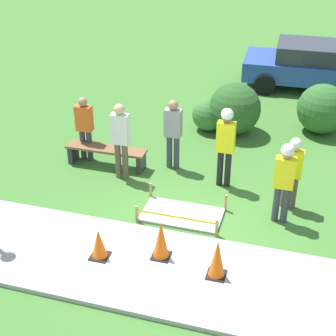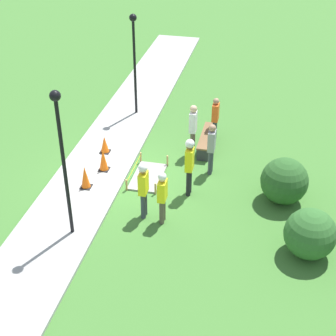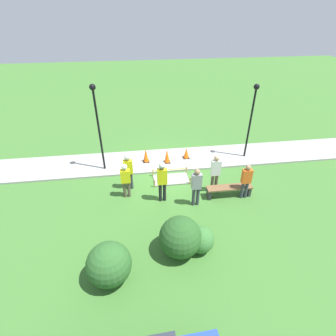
% 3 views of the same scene
% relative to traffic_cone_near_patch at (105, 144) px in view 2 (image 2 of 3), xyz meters
% --- Properties ---
extents(ground_plane, '(60.00, 60.00, 0.00)m').
position_rel_traffic_cone_near_patch_xyz_m(ground_plane, '(1.23, 1.15, -0.40)').
color(ground_plane, '#3D702D').
extents(sidewalk, '(28.00, 2.29, 0.10)m').
position_rel_traffic_cone_near_patch_xyz_m(sidewalk, '(1.23, -0.00, -0.35)').
color(sidewalk, '#9E9E99').
rests_on(sidewalk, ground_plane).
extents(wet_concrete_patch, '(1.73, 0.98, 0.39)m').
position_rel_traffic_cone_near_patch_xyz_m(wet_concrete_patch, '(1.09, 1.82, -0.36)').
color(wet_concrete_patch, gray).
rests_on(wet_concrete_patch, ground_plane).
extents(traffic_cone_near_patch, '(0.34, 0.34, 0.61)m').
position_rel_traffic_cone_near_patch_xyz_m(traffic_cone_near_patch, '(0.00, 0.00, 0.00)').
color(traffic_cone_near_patch, black).
rests_on(traffic_cone_near_patch, sidewalk).
extents(traffic_cone_far_patch, '(0.34, 0.34, 0.78)m').
position_rel_traffic_cone_near_patch_xyz_m(traffic_cone_far_patch, '(1.09, 0.33, 0.09)').
color(traffic_cone_far_patch, black).
rests_on(traffic_cone_far_patch, sidewalk).
extents(traffic_cone_sidewalk_edge, '(0.34, 0.34, 0.76)m').
position_rel_traffic_cone_near_patch_xyz_m(traffic_cone_sidewalk_edge, '(2.18, 0.11, 0.08)').
color(traffic_cone_sidewalk_edge, black).
rests_on(traffic_cone_sidewalk_edge, sidewalk).
extents(park_bench, '(1.99, 0.44, 0.50)m').
position_rel_traffic_cone_near_patch_xyz_m(park_bench, '(-1.25, 3.38, -0.04)').
color(park_bench, '#2D2D33').
rests_on(park_bench, ground_plane).
extents(worker_supervisor, '(0.40, 0.26, 1.80)m').
position_rel_traffic_cone_near_patch_xyz_m(worker_supervisor, '(3.07, 2.23, 0.68)').
color(worker_supervisor, '#383D47').
rests_on(worker_supervisor, ground_plane).
extents(worker_assistant, '(0.40, 0.28, 1.93)m').
position_rel_traffic_cone_near_patch_xyz_m(worker_assistant, '(1.68, 3.29, 0.78)').
color(worker_assistant, black).
rests_on(worker_assistant, ground_plane).
extents(worker_trainee, '(0.40, 0.24, 1.66)m').
position_rel_traffic_cone_near_patch_xyz_m(worker_trainee, '(3.19, 2.81, 0.58)').
color(worker_trainee, brown).
rests_on(worker_trainee, ground_plane).
extents(bystander_in_orange_shirt, '(0.40, 0.22, 1.66)m').
position_rel_traffic_cone_near_patch_xyz_m(bystander_in_orange_shirt, '(-1.86, 3.56, 0.54)').
color(bystander_in_orange_shirt, '#383D47').
rests_on(bystander_in_orange_shirt, ground_plane).
extents(bystander_in_gray_shirt, '(0.40, 0.25, 1.88)m').
position_rel_traffic_cone_near_patch_xyz_m(bystander_in_gray_shirt, '(-0.68, 2.96, 0.68)').
color(bystander_in_gray_shirt, brown).
rests_on(bystander_in_gray_shirt, ground_plane).
extents(bystander_in_white_shirt, '(0.40, 0.23, 1.78)m').
position_rel_traffic_cone_near_patch_xyz_m(bystander_in_white_shirt, '(0.34, 3.75, 0.61)').
color(bystander_in_white_shirt, '#383D47').
rests_on(bystander_in_white_shirt, ground_plane).
extents(lamppost_near, '(0.28, 0.28, 4.25)m').
position_rel_traffic_cone_near_patch_xyz_m(lamppost_near, '(4.31, 0.50, 2.45)').
color(lamppost_near, black).
rests_on(lamppost_near, sidewalk).
extents(lamppost_far, '(0.28, 0.28, 3.92)m').
position_rel_traffic_cone_near_patch_xyz_m(lamppost_far, '(-3.22, 0.23, 2.27)').
color(lamppost_far, black).
rests_on(lamppost_far, sidewalk).
extents(shrub_rounded_near, '(1.37, 1.37, 1.37)m').
position_rel_traffic_cone_near_patch_xyz_m(shrub_rounded_near, '(3.70, 6.86, 0.29)').
color(shrub_rounded_near, '#2D6028').
rests_on(shrub_rounded_near, ground_plane).
extents(shrub_rounded_mid, '(1.43, 1.43, 1.43)m').
position_rel_traffic_cone_near_patch_xyz_m(shrub_rounded_mid, '(1.41, 6.12, 0.31)').
color(shrub_rounded_mid, '#285623').
rests_on(shrub_rounded_mid, ground_plane).
extents(shrub_rounded_far, '(0.93, 0.93, 0.93)m').
position_rel_traffic_cone_near_patch_xyz_m(shrub_rounded_far, '(0.71, 6.10, 0.07)').
color(shrub_rounded_far, '#387033').
rests_on(shrub_rounded_far, ground_plane).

